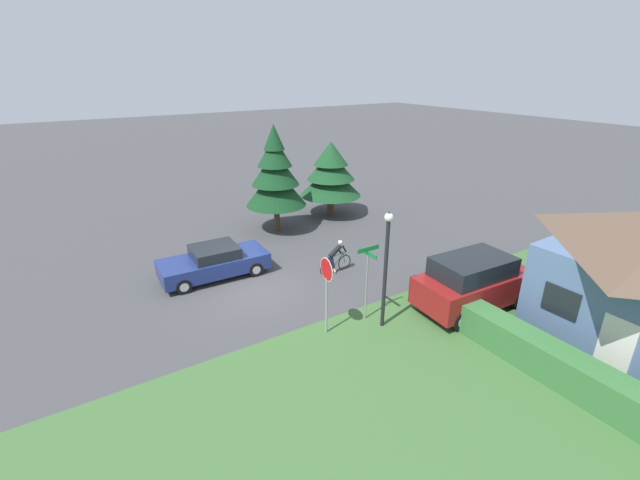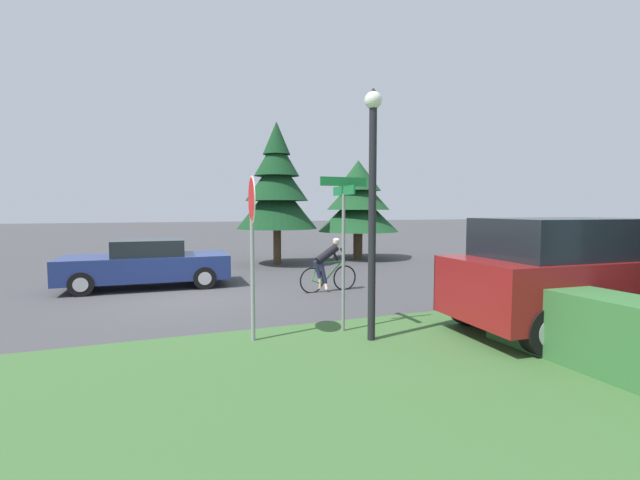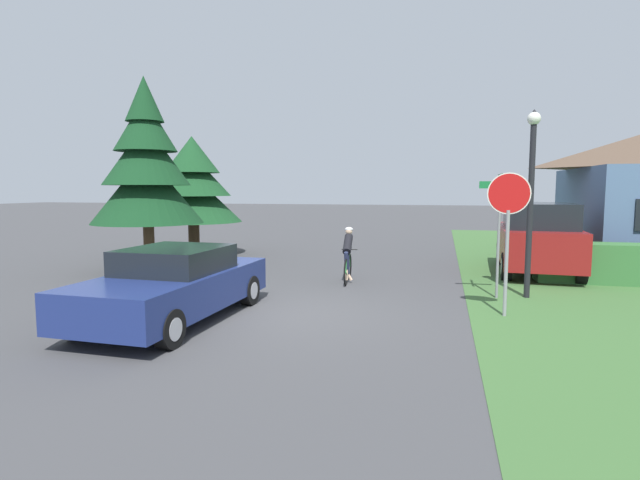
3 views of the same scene
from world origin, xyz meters
The scene contains 9 objects.
ground_plane centered at (0.00, 0.00, 0.00)m, with size 140.00×140.00×0.00m, color #424244.
sedan_left_lane centered at (-1.89, -0.88, 0.67)m, with size 2.05×4.57×1.38m.
cyclist centered at (0.58, 3.73, 0.71)m, with size 0.44×1.71×1.47m.
parked_suv_right centered at (5.71, 6.37, 1.04)m, with size 2.29×4.54×2.07m.
stop_sign centered at (4.21, 0.88, 2.00)m, with size 0.79×0.09×2.79m.
street_lamp centered at (4.90, 2.77, 2.57)m, with size 0.29×0.29×4.22m.
street_name_sign centered at (4.23, 2.55, 1.93)m, with size 0.90×0.90×2.81m.
conifer_tall_near centered at (-5.52, 3.95, 3.11)m, with size 3.24×3.24×5.74m.
conifer_tall_far centered at (-6.13, 7.89, 2.60)m, with size 3.62×3.62×4.43m.
Camera 2 is at (11.27, -0.60, 2.22)m, focal length 24.00 mm.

